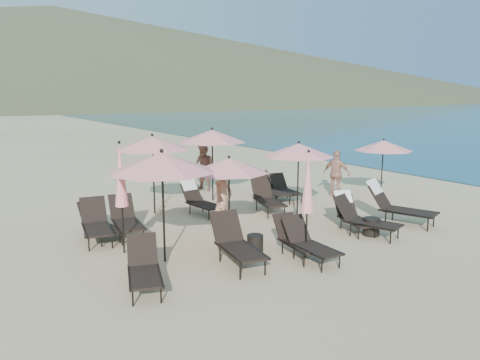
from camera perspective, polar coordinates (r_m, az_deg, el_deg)
ground at (r=11.79m, az=10.82°, el=-7.74°), size 800.00×800.00×0.00m
volcanic_headland at (r=321.34m, az=-19.75°, el=14.10°), size 690.00×690.00×55.00m
lounger_0 at (r=9.18m, az=-11.63°, el=-10.39°), size 1.06×1.66×0.90m
lounger_1 at (r=10.19m, az=-0.44°, el=-7.66°), size 0.96×1.86×1.02m
lounger_2 at (r=10.79m, az=6.92°, el=-7.12°), size 0.80×1.56×0.86m
lounger_3 at (r=10.55m, az=8.45°, el=-7.51°), size 0.67×1.57×0.89m
lounger_4 at (r=12.99m, az=13.49°, el=-3.97°), size 1.02×1.67×0.98m
lounger_5 at (r=13.99m, az=18.47°, el=-2.75°), size 1.29×2.03×1.20m
lounger_6 at (r=12.51m, az=-16.87°, el=-4.98°), size 0.73×1.57×0.88m
lounger_7 at (r=12.54m, az=-13.74°, el=-4.58°), size 0.88×1.76×0.97m
lounger_8 at (r=14.40m, az=-5.03°, el=-2.25°), size 0.78×1.66×1.00m
lounger_9 at (r=14.60m, az=3.34°, el=-2.16°), size 1.08×1.77×0.96m
lounger_10 at (r=16.05m, az=3.74°, el=-1.01°), size 0.74×1.69×0.95m
lounger_11 at (r=16.27m, az=5.52°, el=-1.04°), size 0.76×1.55×0.85m
lounger_12 at (r=12.33m, az=-17.14°, el=-4.99°), size 0.94×1.79×0.98m
lounger_13 at (r=12.60m, az=14.95°, el=-4.54°), size 1.16×1.82×0.98m
umbrella_open_0 at (r=10.08m, az=-9.50°, el=2.13°), size 2.33×2.33×2.50m
umbrella_open_1 at (r=11.59m, az=-1.36°, el=1.79°), size 1.99×1.99×2.15m
umbrella_open_2 at (r=13.83m, az=7.15°, el=3.66°), size 2.12×2.12×2.28m
umbrella_open_3 at (r=14.33m, az=-10.63°, el=4.45°), size 2.29×2.29×2.46m
umbrella_open_4 at (r=15.87m, az=-3.41°, el=5.37°), size 2.34×2.34×2.52m
umbrella_open_5 at (r=16.82m, az=17.08°, el=4.04°), size 1.98×1.98×2.13m
umbrella_closed_0 at (r=10.41m, az=8.26°, el=-0.40°), size 0.29×0.29×2.45m
umbrella_closed_1 at (r=10.88m, az=-14.35°, el=0.48°), size 0.31×0.31×2.62m
side_table_0 at (r=10.84m, az=1.85°, el=-7.90°), size 0.38×0.38×0.47m
side_table_1 at (r=12.71m, az=15.72°, el=-5.50°), size 0.43×0.43×0.46m
beachgoer_a at (r=12.12m, az=-2.12°, el=-2.61°), size 0.78×0.66×1.81m
beachgoer_b at (r=17.68m, az=-4.42°, el=1.52°), size 0.93×1.04×1.78m
beachgoer_c at (r=16.97m, az=11.68°, el=0.78°), size 0.76×1.07×1.68m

